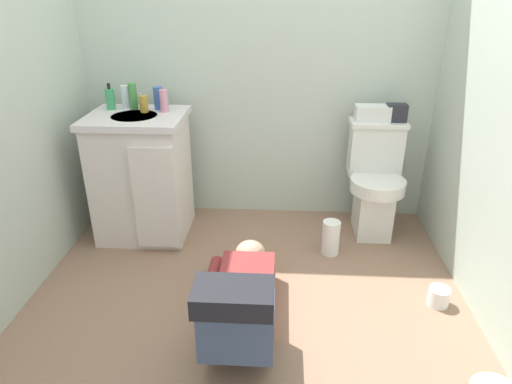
# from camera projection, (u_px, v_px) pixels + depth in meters

# --- Properties ---
(ground_plane) EXTENTS (2.86, 3.14, 0.04)m
(ground_plane) POSITION_uv_depth(u_px,v_px,m) (247.00, 302.00, 2.46)
(ground_plane) COLOR #8C6A53
(wall_back) EXTENTS (2.52, 0.08, 2.40)m
(wall_back) POSITION_uv_depth(u_px,v_px,m) (259.00, 43.00, 2.95)
(wall_back) COLOR #B7C5B5
(wall_back) RESTS_ON ground_plane
(toilet) EXTENTS (0.36, 0.46, 0.75)m
(toilet) POSITION_uv_depth(u_px,v_px,m) (375.00, 181.00, 2.99)
(toilet) COLOR silver
(toilet) RESTS_ON ground_plane
(vanity_cabinet) EXTENTS (0.60, 0.53, 0.82)m
(vanity_cabinet) POSITION_uv_depth(u_px,v_px,m) (142.00, 175.00, 2.95)
(vanity_cabinet) COLOR silver
(vanity_cabinet) RESTS_ON ground_plane
(faucet) EXTENTS (0.02, 0.02, 0.10)m
(faucet) POSITION_uv_depth(u_px,v_px,m) (141.00, 101.00, 2.89)
(faucet) COLOR silver
(faucet) RESTS_ON vanity_cabinet
(person_plumber) EXTENTS (0.39, 1.06, 0.52)m
(person_plumber) POSITION_uv_depth(u_px,v_px,m) (241.00, 300.00, 2.17)
(person_plumber) COLOR maroon
(person_plumber) RESTS_ON ground_plane
(tissue_box) EXTENTS (0.22, 0.11, 0.10)m
(tissue_box) POSITION_uv_depth(u_px,v_px,m) (373.00, 113.00, 2.90)
(tissue_box) COLOR silver
(tissue_box) RESTS_ON toilet
(toiletry_bag) EXTENTS (0.12, 0.09, 0.11)m
(toiletry_bag) POSITION_uv_depth(u_px,v_px,m) (396.00, 113.00, 2.89)
(toiletry_bag) COLOR #26262D
(toiletry_bag) RESTS_ON toilet
(soap_dispenser) EXTENTS (0.06, 0.06, 0.17)m
(soap_dispenser) POSITION_uv_depth(u_px,v_px,m) (110.00, 99.00, 2.88)
(soap_dispenser) COLOR #3CA461
(soap_dispenser) RESTS_ON vanity_cabinet
(bottle_clear) EXTENTS (0.06, 0.06, 0.15)m
(bottle_clear) POSITION_uv_depth(u_px,v_px,m) (126.00, 97.00, 2.89)
(bottle_clear) COLOR silver
(bottle_clear) RESTS_ON vanity_cabinet
(bottle_green) EXTENTS (0.05, 0.05, 0.17)m
(bottle_green) POSITION_uv_depth(u_px,v_px,m) (133.00, 96.00, 2.87)
(bottle_green) COLOR #4C9D49
(bottle_green) RESTS_ON vanity_cabinet
(bottle_amber) EXTENTS (0.05, 0.05, 0.10)m
(bottle_amber) POSITION_uv_depth(u_px,v_px,m) (144.00, 104.00, 2.82)
(bottle_amber) COLOR gold
(bottle_amber) RESTS_ON vanity_cabinet
(bottle_blue) EXTENTS (0.06, 0.06, 0.14)m
(bottle_blue) POSITION_uv_depth(u_px,v_px,m) (158.00, 98.00, 2.87)
(bottle_blue) COLOR #3D63B9
(bottle_blue) RESTS_ON vanity_cabinet
(bottle_pink) EXTENTS (0.05, 0.05, 0.14)m
(bottle_pink) POSITION_uv_depth(u_px,v_px,m) (164.00, 101.00, 2.82)
(bottle_pink) COLOR pink
(bottle_pink) RESTS_ON vanity_cabinet
(paper_towel_roll) EXTENTS (0.11, 0.11, 0.22)m
(paper_towel_roll) POSITION_uv_depth(u_px,v_px,m) (331.00, 238.00, 2.83)
(paper_towel_roll) COLOR white
(paper_towel_roll) RESTS_ON ground_plane
(toilet_paper_roll) EXTENTS (0.11, 0.11, 0.10)m
(toilet_paper_roll) POSITION_uv_depth(u_px,v_px,m) (439.00, 297.00, 2.39)
(toilet_paper_roll) COLOR white
(toilet_paper_roll) RESTS_ON ground_plane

